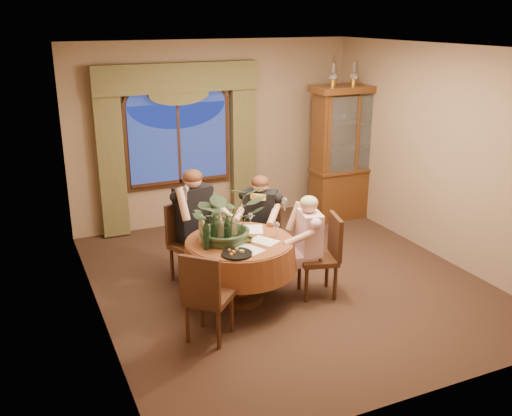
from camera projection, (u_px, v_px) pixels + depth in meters
name	position (u px, v px, depth m)	size (l,w,h in m)	color
floor	(286.00, 280.00, 7.11)	(5.00, 5.00, 0.00)	black
wall_back	(214.00, 133.00, 8.82)	(4.50, 4.50, 0.00)	#826A4F
wall_right	(440.00, 153.00, 7.52)	(5.00, 5.00, 0.00)	#826A4F
ceiling	(290.00, 47.00, 6.20)	(5.00, 5.00, 0.00)	white
window	(179.00, 144.00, 8.56)	(1.62, 0.10, 1.32)	navy
arched_transom	(176.00, 91.00, 8.30)	(1.60, 0.06, 0.44)	navy
drapery_left	(111.00, 159.00, 8.15)	(0.38, 0.14, 2.32)	#4A4728
drapery_right	(243.00, 146.00, 8.95)	(0.38, 0.14, 2.32)	#4A4728
swag_valance	(177.00, 78.00, 8.17)	(2.45, 0.16, 0.42)	#4A4728
dining_table	(240.00, 270.00, 6.49)	(1.30, 1.30, 0.75)	maroon
china_cabinet	(350.00, 153.00, 9.05)	(1.31, 0.52, 2.11)	#3D200E
oil_lamp_left	(333.00, 75.00, 8.51)	(0.11, 0.11, 0.34)	#A5722D
oil_lamp_center	(354.00, 74.00, 8.65)	(0.11, 0.11, 0.34)	#A5722D
oil_lamp_right	(374.00, 73.00, 8.80)	(0.11, 0.11, 0.34)	#A5722D
chair_right	(318.00, 257.00, 6.60)	(0.42, 0.42, 0.96)	black
chair_back_right	(261.00, 237.00, 7.19)	(0.42, 0.42, 0.96)	black
chair_back	(191.00, 244.00, 6.97)	(0.42, 0.42, 0.96)	black
chair_front_left	(209.00, 295.00, 5.70)	(0.42, 0.42, 0.96)	black
person_pink	(309.00, 246.00, 6.59)	(0.43, 0.40, 1.21)	#D4A7AE
person_back	(193.00, 223.00, 7.03)	(0.50, 0.46, 1.39)	black
person_scarf	(260.00, 224.00, 7.19)	(0.46, 0.42, 1.27)	black
stoneware_vase	(231.00, 227.00, 6.39)	(0.14, 0.14, 0.27)	tan
centerpiece_plant	(226.00, 190.00, 6.21)	(0.86, 0.96, 0.75)	#355031
olive_bowl	(246.00, 240.00, 6.31)	(0.14, 0.14, 0.04)	brown
cheese_platter	(237.00, 254.00, 5.97)	(0.32, 0.32, 0.02)	black
wine_bottle_0	(220.00, 228.00, 6.25)	(0.07, 0.07, 0.33)	tan
wine_bottle_1	(202.00, 229.00, 6.23)	(0.07, 0.07, 0.33)	tan
wine_bottle_2	(227.00, 230.00, 6.21)	(0.07, 0.07, 0.33)	black
wine_bottle_3	(214.00, 224.00, 6.37)	(0.07, 0.07, 0.33)	black
wine_bottle_4	(206.00, 235.00, 6.07)	(0.07, 0.07, 0.33)	black
wine_bottle_5	(214.00, 230.00, 6.19)	(0.07, 0.07, 0.33)	black
tasting_paper_0	(264.00, 241.00, 6.33)	(0.21, 0.30, 0.00)	white
tasting_paper_1	(254.00, 229.00, 6.67)	(0.21, 0.30, 0.00)	white
tasting_paper_2	(249.00, 249.00, 6.10)	(0.21, 0.30, 0.00)	white
wine_glass_person_pink	(277.00, 229.00, 6.43)	(0.07, 0.07, 0.18)	silver
wine_glass_person_back	(216.00, 222.00, 6.64)	(0.07, 0.07, 0.18)	silver
wine_glass_person_scarf	(251.00, 220.00, 6.73)	(0.07, 0.07, 0.18)	silver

